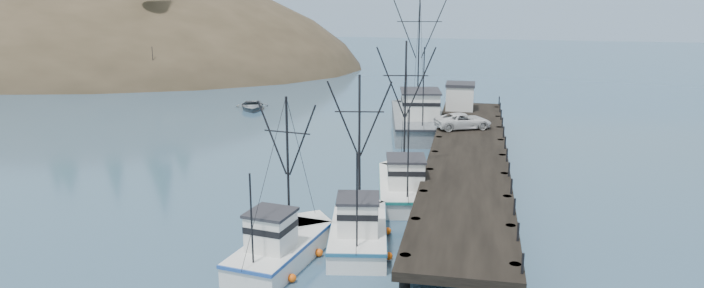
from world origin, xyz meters
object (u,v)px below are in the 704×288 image
trawler_far (404,185)px  pickup_truck (463,121)px  work_vessel (418,118)px  pier (468,157)px  trawler_mid (283,246)px  motorboat (252,109)px  trawler_near (359,229)px  pier_shed (460,96)px

trawler_far → pickup_truck: trawler_far is taller
trawler_far → work_vessel: size_ratio=0.64×
pier → pickup_truck: 8.76m
trawler_mid → motorboat: bearing=112.4°
trawler_near → trawler_far: trawler_far is taller
work_vessel → pier_shed: (4.18, 1.97, 2.19)m
pier_shed → pickup_truck: size_ratio=0.62×
pickup_truck → motorboat: 29.77m
trawler_far → pickup_truck: bearing=75.4°
work_vessel → pier_shed: bearing=25.2°
work_vessel → trawler_far: bearing=-87.0°
work_vessel → pickup_truck: bearing=-57.0°
pier → trawler_far: bearing=-128.9°
pier_shed → motorboat: (-25.19, 5.28, -3.42)m
pickup_truck → pier_shed: bearing=-20.3°
trawler_mid → trawler_far: trawler_far is taller
pickup_truck → trawler_far: bearing=141.3°
trawler_mid → pier_shed: bearing=76.9°
trawler_near → work_vessel: work_vessel is taller
pier → pickup_truck: size_ratio=8.56×
pier → trawler_far: size_ratio=3.88×
pier → trawler_mid: trawler_mid is taller
trawler_mid → pier: bearing=61.4°
trawler_mid → pickup_truck: trawler_mid is taller
trawler_mid → motorboat: size_ratio=1.64×
trawler_mid → trawler_far: 13.28m
work_vessel → pickup_truck: work_vessel is taller
trawler_far → pier_shed: (3.07, 23.41, 2.60)m
trawler_far → motorboat: (-22.12, 28.69, -0.82)m
pier_shed → work_vessel: bearing=-154.8°
pier → trawler_mid: 20.08m
trawler_far → motorboat: bearing=127.6°
pier → pier_shed: 18.13m
trawler_mid → motorboat: (-16.89, 40.90, -0.82)m
trawler_mid → pickup_truck: bearing=71.3°
trawler_mid → pier_shed: trawler_mid is taller
pier → trawler_near: 15.59m
trawler_far → pickup_truck: (3.68, 14.08, 1.89)m
trawler_far → work_vessel: work_vessel is taller
trawler_far → motorboat: trawler_far is taller
trawler_mid → pickup_truck: size_ratio=1.82×
trawler_far → pier: bearing=51.1°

